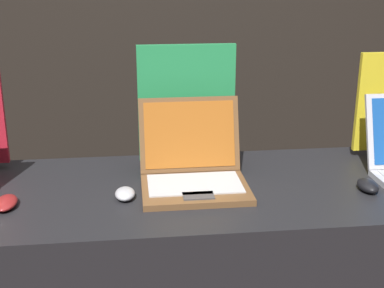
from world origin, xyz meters
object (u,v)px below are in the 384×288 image
Objects in this scene: mouse_middle at (125,194)px; laptop_middle at (193,167)px; mouse_front at (6,203)px; promo_stand_middle at (187,109)px; mouse_back at (368,186)px.

laptop_middle is at bearing 21.50° from mouse_middle.
mouse_middle is at bearing 3.40° from mouse_front.
laptop_middle is 0.78× the size of promo_stand_middle.
promo_stand_middle is at bearing 90.00° from laptop_middle.
mouse_front is 0.26× the size of promo_stand_middle.
promo_stand_middle is (0.22, 0.28, 0.19)m from mouse_middle.
mouse_back reaches higher than mouse_front.
laptop_middle is 0.57m from mouse_back.
mouse_front is 1.14m from mouse_back.
mouse_back is at bearing -29.26° from promo_stand_middle.
laptop_middle is 0.25m from mouse_middle.
mouse_back is at bearing -2.28° from mouse_middle.
promo_stand_middle is at bearing 27.39° from mouse_front.
mouse_front is 0.34× the size of laptop_middle.
mouse_front is at bearing 179.51° from mouse_back.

